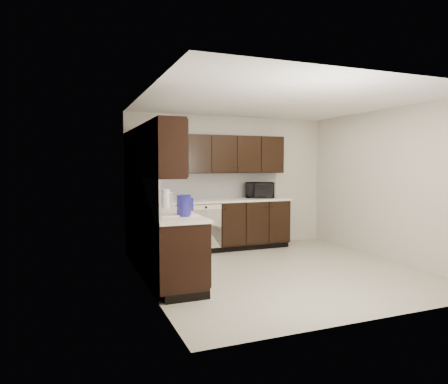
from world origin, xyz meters
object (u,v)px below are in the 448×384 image
Objects in this scene: microwave at (260,190)px; toaster_oven at (141,196)px; sink at (170,218)px; blue_pitcher at (184,206)px; storage_bin at (154,198)px.

microwave reaches higher than toaster_oven.
microwave is at bearing 38.77° from sink.
blue_pitcher reaches higher than sink.
microwave is 2.02× the size of blue_pitcher.
toaster_oven is at bearing 105.72° from storage_bin.
toaster_oven is at bearing -157.57° from microwave.
microwave is (2.20, 1.77, 0.21)m from sink.
microwave is at bearing 54.50° from blue_pitcher.
sink is 1.32m from storage_bin.
microwave is at bearing 12.16° from storage_bin.
storage_bin is (-2.14, -0.46, -0.05)m from microwave.
blue_pitcher is at bearing -112.45° from microwave.
microwave is at bearing -19.60° from toaster_oven.
microwave is 2.27m from toaster_oven.
toaster_oven is at bearing 92.22° from sink.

